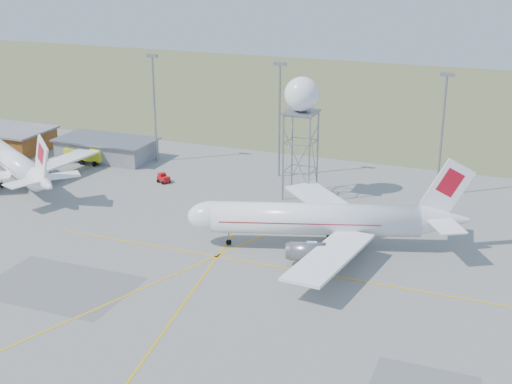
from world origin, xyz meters
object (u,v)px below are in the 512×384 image
at_px(airliner_main, 320,220).
at_px(airliner_far, 13,162).
at_px(radar_tower, 301,131).
at_px(fire_truck, 86,155).
at_px(baggage_tug, 164,179).

height_order(airliner_main, airliner_far, airliner_main).
relative_size(radar_tower, fire_truck, 2.50).
bearing_deg(airliner_far, radar_tower, -134.53).
height_order(radar_tower, fire_truck, radar_tower).
relative_size(airliner_far, fire_truck, 4.01).
bearing_deg(radar_tower, airliner_far, -166.89).
distance_m(airliner_far, baggage_tug, 26.23).
height_order(airliner_far, baggage_tug, airliner_far).
relative_size(airliner_main, fire_truck, 4.73).
bearing_deg(fire_truck, radar_tower, -5.39).
height_order(fire_truck, baggage_tug, fire_truck).
xyz_separation_m(airliner_far, baggage_tug, (24.22, 9.60, -3.03)).
distance_m(airliner_far, radar_tower, 50.66).
distance_m(airliner_main, radar_tower, 21.80).
bearing_deg(airliner_far, airliner_main, -154.64).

